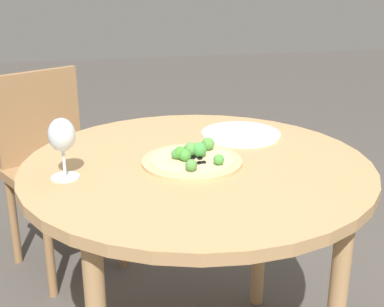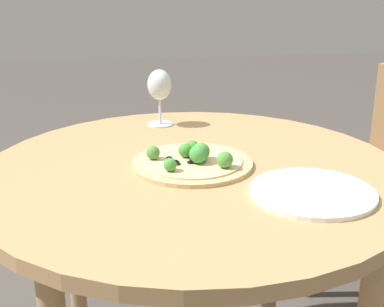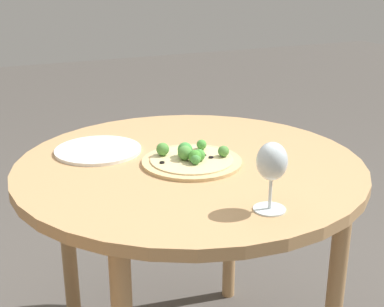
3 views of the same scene
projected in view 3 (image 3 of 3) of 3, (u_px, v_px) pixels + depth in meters
The scene contains 4 objects.
dining_table at pixel (190, 187), 1.58m from camera, with size 1.01×1.01×0.74m.
pizza at pixel (191, 159), 1.54m from camera, with size 0.29×0.29×0.06m.
wine_glass at pixel (272, 164), 1.21m from camera, with size 0.08×0.08×0.17m.
plate_near at pixel (98, 150), 1.63m from camera, with size 0.26×0.26×0.01m.
Camera 3 is at (1.32, -0.60, 1.28)m, focal length 50.00 mm.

